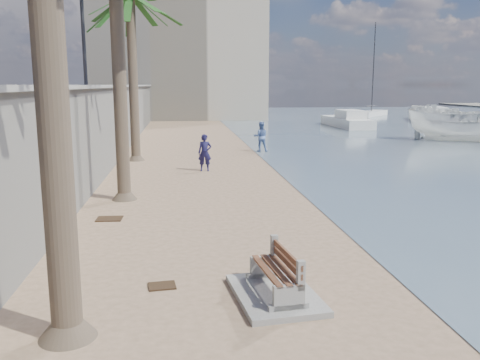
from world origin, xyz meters
TOP-DOWN VIEW (x-y plane):
  - seawall at (-5.20, 20.00)m, footprint 0.45×70.00m
  - wall_cap at (-5.20, 20.00)m, footprint 0.80×70.00m
  - end_building at (-2.00, 52.00)m, footprint 18.00×12.00m
  - bench_far at (-0.43, 2.36)m, footprint 1.55×2.09m
  - person_a at (-0.99, 15.60)m, footprint 0.68×0.50m
  - person_b at (2.36, 21.67)m, footprint 0.92×0.74m
  - boat_cruiser at (16.52, 25.02)m, footprint 4.04×4.00m
  - yacht_near at (22.75, 42.55)m, footprint 5.38×10.10m
  - yacht_far at (12.42, 37.37)m, footprint 2.34×8.15m
  - sailboat_west at (20.27, 51.92)m, footprint 5.68×6.30m
  - debris_c at (-3.98, 7.99)m, footprint 0.70×0.57m
  - debris_d at (-2.39, 3.07)m, footprint 0.53×0.44m

SIDE VIEW (x-z plane):
  - debris_c at x=-3.98m, z-range 0.00..0.03m
  - debris_d at x=-2.39m, z-range 0.00..0.03m
  - sailboat_west at x=20.27m, z-range -5.00..5.68m
  - yacht_near at x=22.75m, z-range -0.40..1.10m
  - yacht_far at x=12.42m, z-range -0.40..1.10m
  - bench_far at x=-0.43m, z-range -0.05..0.76m
  - person_a at x=-0.99m, z-range 0.00..1.80m
  - person_b at x=2.36m, z-range 0.00..1.81m
  - boat_cruiser at x=16.52m, z-range -0.40..3.01m
  - seawall at x=-5.20m, z-range 0.00..3.50m
  - wall_cap at x=-5.20m, z-range 3.49..3.61m
  - end_building at x=-2.00m, z-range 0.00..14.00m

